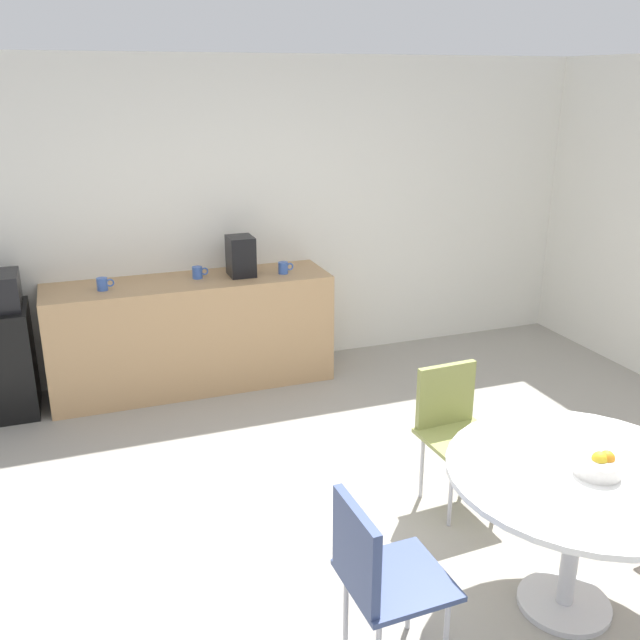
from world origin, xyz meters
name	(u,v)px	position (x,y,z in m)	size (l,w,h in m)	color
ground_plane	(417,560)	(0.00, 0.00, 0.00)	(6.00, 6.00, 0.00)	#9E998E
wall_back	(258,217)	(0.00, 3.00, 1.30)	(6.00, 0.10, 2.60)	white
counter_block	(192,334)	(-0.68, 2.65, 0.45)	(2.24, 0.60, 0.90)	tan
round_table	(579,493)	(0.51, -0.54, 0.63)	(1.21, 1.21, 0.75)	silver
chair_navy	(376,568)	(-0.51, -0.58, 0.52)	(0.43, 0.43, 0.83)	silver
chair_olive	(453,419)	(0.46, 0.48, 0.52)	(0.44, 0.44, 0.83)	silver
fruit_bowl	(599,465)	(0.55, -0.59, 0.79)	(0.21, 0.21, 0.11)	silver
mug_white	(198,272)	(-0.60, 2.68, 0.95)	(0.13, 0.08, 0.09)	#3F66BF
mug_green	(284,268)	(0.09, 2.59, 0.95)	(0.13, 0.08, 0.09)	#3F66BF
mug_red	(103,284)	(-1.33, 2.60, 0.95)	(0.13, 0.08, 0.09)	#3F66BF
coffee_maker	(241,256)	(-0.25, 2.65, 1.06)	(0.20, 0.24, 0.32)	black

